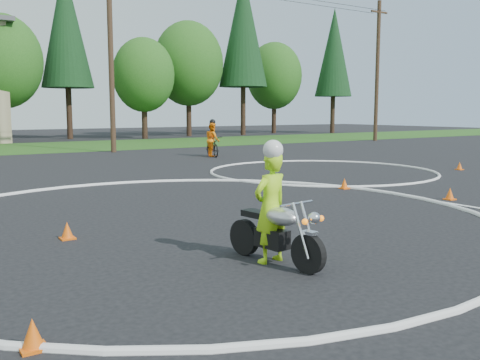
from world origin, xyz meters
TOP-DOWN VIEW (x-y plane):
  - ground at (0.00, 0.00)m, footprint 120.00×120.00m
  - course_markings at (2.17, 4.35)m, footprint 19.05×19.05m
  - primary_motorcycle at (-0.50, -0.43)m, footprint 0.64×1.82m
  - rider_primary_grp at (-0.51, -0.30)m, footprint 0.64×0.47m
  - rider_second_grp at (8.02, 15.76)m, footprint 1.11×1.97m
  - traffic_cones at (4.36, 2.07)m, footprint 17.00×7.29m
  - treeline at (14.78, 34.61)m, footprint 38.20×8.10m
  - utility_poles at (5.00, 21.00)m, footprint 41.60×1.12m

SIDE VIEW (x-z plane):
  - ground at x=0.00m, z-range 0.00..0.00m
  - course_markings at x=2.17m, z-range -0.05..0.07m
  - traffic_cones at x=4.36m, z-range -0.01..0.29m
  - primary_motorcycle at x=-0.50m, z-range -0.01..0.94m
  - rider_second_grp at x=8.02m, z-range -0.26..1.53m
  - rider_primary_grp at x=-0.51m, z-range -0.03..1.75m
  - utility_poles at x=5.00m, z-range 0.20..10.20m
  - treeline at x=14.78m, z-range -0.64..13.88m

